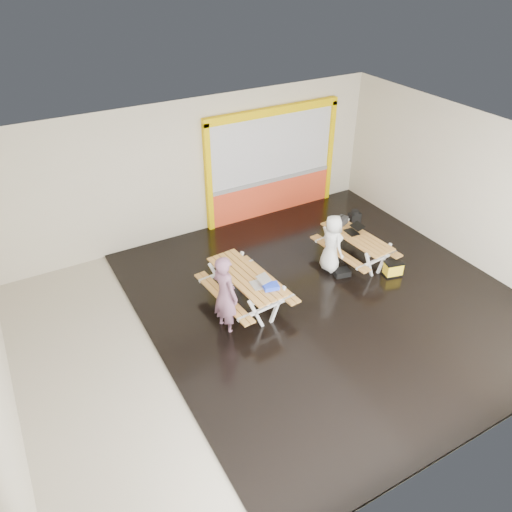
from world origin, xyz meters
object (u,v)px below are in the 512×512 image
laptop_left (260,283)px  laptop_right (354,230)px  person_left (225,295)px  backpack (354,219)px  picnic_table_right (356,242)px  toolbox (340,222)px  picnic_table_left (246,283)px  blue_pouch (271,287)px  person_right (332,243)px  fluke_bag (393,269)px  dark_case (342,272)px

laptop_left → laptop_right: size_ratio=0.94×
laptop_right → person_left: bearing=-168.2°
laptop_right → backpack: bearing=49.2°
picnic_table_right → toolbox: size_ratio=4.27×
picnic_table_left → backpack: size_ratio=4.39×
picnic_table_left → blue_pouch: 0.71m
person_right → backpack: 1.50m
picnic_table_right → fluke_bag: size_ratio=4.20×
person_right → backpack: bearing=-56.7°
blue_pouch → dark_case: (2.19, 0.48, -0.72)m
person_left → fluke_bag: size_ratio=3.75×
person_left → toolbox: size_ratio=3.80×
backpack → fluke_bag: size_ratio=1.04×
person_right → toolbox: bearing=-46.6°
person_right → picnic_table_left: bearing=96.2°
picnic_table_left → person_left: person_left is taller
person_left → laptop_left: bearing=-102.3°
picnic_table_left → fluke_bag: (3.43, -0.72, -0.39)m
picnic_table_left → dark_case: (2.42, -0.14, -0.49)m
toolbox → backpack: toolbox is taller
laptop_left → picnic_table_right: bearing=11.7°
blue_pouch → dark_case: size_ratio=0.82×
person_left → backpack: person_left is taller
person_left → fluke_bag: (4.10, -0.30, -0.62)m
person_left → picnic_table_right: bearing=-93.4°
picnic_table_right → person_right: person_right is taller
person_left → backpack: size_ratio=3.60×
laptop_right → fluke_bag: bearing=-72.5°
person_left → toolbox: person_left is taller
blue_pouch → toolbox: (2.79, 1.42, -0.01)m
blue_pouch → laptop_right: bearing=19.1°
fluke_bag → toolbox: bearing=105.4°
backpack → person_left: bearing=-162.3°
person_left → laptop_right: size_ratio=4.23×
blue_pouch → backpack: size_ratio=0.63×
picnic_table_left → person_right: bearing=4.1°
dark_case → backpack: bearing=42.9°
picnic_table_left → dark_case: size_ratio=5.78×
laptop_left → fluke_bag: 3.41m
toolbox → fluke_bag: (0.41, -1.51, -0.61)m
picnic_table_left → toolbox: toolbox is taller
toolbox → fluke_bag: bearing=-74.6°
person_left → blue_pouch: person_left is taller
picnic_table_left → fluke_bag: 3.53m
person_left → laptop_right: (3.76, 0.79, -0.05)m
picnic_table_left → laptop_left: size_ratio=5.46×
dark_case → picnic_table_right: bearing=28.6°
picnic_table_right → laptop_right: 0.28m
dark_case → toolbox: bearing=57.4°
picnic_table_left → blue_pouch: size_ratio=7.01×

